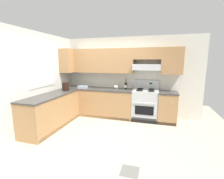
# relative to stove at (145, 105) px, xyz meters

# --- Properties ---
(ground_plane) EXTENTS (7.04, 7.04, 0.00)m
(ground_plane) POSITION_rel_stove_xyz_m (-1.15, -1.25, -0.48)
(ground_plane) COLOR #B2AA99
(floor_accent_tile) EXTENTS (0.30, 0.30, 0.01)m
(floor_accent_tile) POSITION_rel_stove_xyz_m (-0.04, -2.46, -0.48)
(floor_accent_tile) COLOR slate
(floor_accent_tile) RESTS_ON ground_plane
(wall_back) EXTENTS (4.68, 0.57, 2.55)m
(wall_back) POSITION_rel_stove_xyz_m (-0.75, 0.27, 1.00)
(wall_back) COLOR silver
(wall_back) RESTS_ON ground_plane
(wall_left) EXTENTS (0.47, 4.00, 2.55)m
(wall_left) POSITION_rel_stove_xyz_m (-2.74, -1.03, 0.87)
(wall_left) COLOR silver
(wall_left) RESTS_ON ground_plane
(counter_back_run) EXTENTS (3.60, 0.65, 0.91)m
(counter_back_run) POSITION_rel_stove_xyz_m (-1.13, -0.01, -0.03)
(counter_back_run) COLOR #A87A4C
(counter_back_run) RESTS_ON ground_plane
(counter_left_run) EXTENTS (0.63, 1.91, 0.91)m
(counter_left_run) POSITION_rel_stove_xyz_m (-2.39, -1.26, -0.03)
(counter_left_run) COLOR #A87A4C
(counter_left_run) RESTS_ON ground_plane
(stove) EXTENTS (0.76, 0.62, 1.20)m
(stove) POSITION_rel_stove_xyz_m (0.00, 0.00, 0.00)
(stove) COLOR #B7BABC
(stove) RESTS_ON ground_plane
(wine_bottle) EXTENTS (0.08, 0.08, 0.32)m
(wine_bottle) POSITION_rel_stove_xyz_m (-0.63, 0.09, 0.56)
(wine_bottle) COLOR black
(wine_bottle) RESTS_ON counter_back_run
(bowl) EXTENTS (0.29, 0.23, 0.08)m
(bowl) POSITION_rel_stove_xyz_m (-2.04, -0.09, 0.46)
(bowl) COLOR #9EADB7
(bowl) RESTS_ON counter_back_run
(bucket) EXTENTS (0.22, 0.22, 0.24)m
(bucket) POSITION_rel_stove_xyz_m (-2.33, -0.64, 0.56)
(bucket) COLOR black
(bucket) RESTS_ON counter_left_run
(paper_towel_roll) EXTENTS (0.11, 0.11, 0.11)m
(paper_towel_roll) POSITION_rel_stove_xyz_m (-0.94, 0.10, 0.49)
(paper_towel_roll) COLOR white
(paper_towel_roll) RESTS_ON counter_back_run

